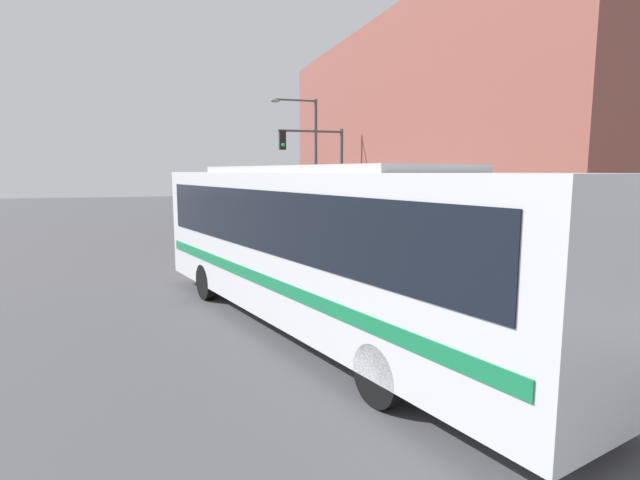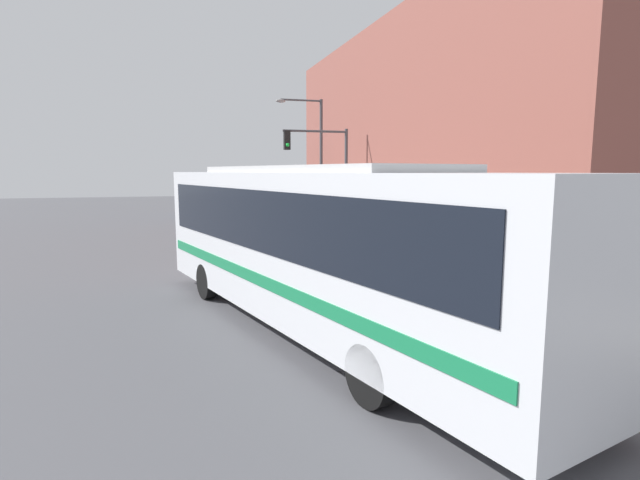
{
  "view_description": "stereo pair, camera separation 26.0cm",
  "coord_description": "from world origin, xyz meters",
  "px_view_note": "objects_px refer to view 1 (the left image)",
  "views": [
    {
      "loc": [
        -3.52,
        -9.89,
        3.32
      ],
      "look_at": [
        0.6,
        2.74,
        1.48
      ],
      "focal_mm": 28.0,
      "sensor_mm": 36.0,
      "label": 1
    },
    {
      "loc": [
        -3.27,
        -9.97,
        3.32
      ],
      "look_at": [
        0.6,
        2.74,
        1.48
      ],
      "focal_mm": 28.0,
      "sensor_mm": 36.0,
      "label": 2
    }
  ],
  "objects_px": {
    "traffic_light_pole": "(320,162)",
    "street_lamp": "(310,151)",
    "fire_hydrant": "(437,256)",
    "delivery_truck": "(232,195)",
    "parking_meter": "(395,230)",
    "city_bus": "(319,238)"
  },
  "relations": [
    {
      "from": "parking_meter",
      "to": "street_lamp",
      "type": "height_order",
      "value": "street_lamp"
    },
    {
      "from": "delivery_truck",
      "to": "traffic_light_pole",
      "type": "height_order",
      "value": "traffic_light_pole"
    },
    {
      "from": "city_bus",
      "to": "fire_hydrant",
      "type": "relative_size",
      "value": 16.33
    },
    {
      "from": "street_lamp",
      "to": "delivery_truck",
      "type": "bearing_deg",
      "value": 106.55
    },
    {
      "from": "fire_hydrant",
      "to": "parking_meter",
      "type": "height_order",
      "value": "parking_meter"
    },
    {
      "from": "traffic_light_pole",
      "to": "street_lamp",
      "type": "bearing_deg",
      "value": 79.23
    },
    {
      "from": "street_lamp",
      "to": "fire_hydrant",
      "type": "bearing_deg",
      "value": -89.52
    },
    {
      "from": "delivery_truck",
      "to": "street_lamp",
      "type": "xyz_separation_m",
      "value": [
        3.08,
        -10.35,
        2.93
      ]
    },
    {
      "from": "city_bus",
      "to": "street_lamp",
      "type": "height_order",
      "value": "street_lamp"
    },
    {
      "from": "fire_hydrant",
      "to": "street_lamp",
      "type": "relative_size",
      "value": 0.1
    },
    {
      "from": "delivery_truck",
      "to": "fire_hydrant",
      "type": "distance_m",
      "value": 24.47
    },
    {
      "from": "city_bus",
      "to": "street_lamp",
      "type": "relative_size",
      "value": 1.71
    },
    {
      "from": "delivery_truck",
      "to": "traffic_light_pole",
      "type": "distance_m",
      "value": 15.22
    },
    {
      "from": "fire_hydrant",
      "to": "parking_meter",
      "type": "distance_m",
      "value": 3.11
    },
    {
      "from": "traffic_light_pole",
      "to": "street_lamp",
      "type": "height_order",
      "value": "street_lamp"
    },
    {
      "from": "delivery_truck",
      "to": "street_lamp",
      "type": "distance_m",
      "value": 11.19
    },
    {
      "from": "city_bus",
      "to": "fire_hydrant",
      "type": "height_order",
      "value": "city_bus"
    },
    {
      "from": "street_lamp",
      "to": "city_bus",
      "type": "bearing_deg",
      "value": -106.35
    },
    {
      "from": "fire_hydrant",
      "to": "traffic_light_pole",
      "type": "relative_size",
      "value": 0.15
    },
    {
      "from": "fire_hydrant",
      "to": "traffic_light_pole",
      "type": "distance_m",
      "value": 9.92
    },
    {
      "from": "fire_hydrant",
      "to": "street_lamp",
      "type": "xyz_separation_m",
      "value": [
        -0.12,
        13.89,
        3.94
      ]
    },
    {
      "from": "fire_hydrant",
      "to": "traffic_light_pole",
      "type": "xyz_separation_m",
      "value": [
        -0.98,
        9.34,
        3.2
      ]
    }
  ]
}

